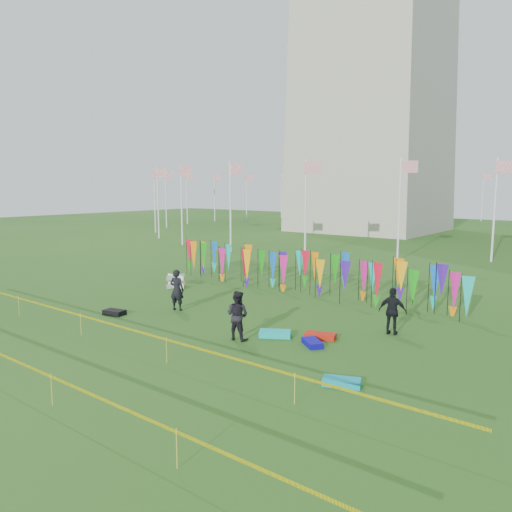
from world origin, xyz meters
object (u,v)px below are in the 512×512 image
Objects in this scene: box_kite at (176,281)px; kite_bag_turquoise at (275,334)px; person_left at (177,290)px; person_mid at (237,315)px; kite_bag_blue at (312,343)px; person_right at (393,311)px; kite_bag_red at (320,336)px; kite_bag_black at (114,312)px; kite_bag_teal at (342,382)px.

kite_bag_turquoise is (10.13, -4.11, -0.27)m from box_kite.
person_left is 5.50m from person_mid.
person_mid is at bearing -156.96° from kite_bag_blue.
kite_bag_blue is at bearing 159.05° from person_left.
person_left is 1.04× the size of person_right.
person_left is (3.96, -3.56, 0.59)m from box_kite.
kite_bag_red reaches higher than kite_bag_blue.
person_mid reaches higher than kite_bag_black.
kite_bag_black is at bearing 38.99° from person_left.
person_right reaches higher than kite_bag_red.
box_kite is at bearing 160.81° from kite_bag_blue.
person_left is 6.26m from kite_bag_turquoise.
person_mid is at bearing 35.11° from person_right.
kite_bag_black is (-9.32, -2.74, 0.00)m from kite_bag_red.
box_kite reaches higher than kite_bag_blue.
person_left is 9.99m from person_right.
box_kite is 0.41× the size of person_mid.
kite_bag_teal is (5.34, -1.51, -0.85)m from person_mid.
kite_bag_red is (2.46, 2.07, -0.85)m from person_mid.
person_right reaches higher than kite_bag_black.
person_mid reaches higher than person_right.
person_left is 7.75m from kite_bag_red.
kite_bag_teal reaches higher than kite_bag_blue.
person_right is at bearing -4.05° from box_kite.
person_mid is 1.96× the size of kite_bag_black.
kite_bag_blue is at bearing -165.09° from person_mid.
person_right is 1.70× the size of kite_bag_teal.
kite_bag_turquoise is 8.01m from kite_bag_black.
kite_bag_black is at bearing -169.22° from kite_bag_blue.
person_mid reaches higher than box_kite.
kite_bag_turquoise is 1.09× the size of kite_bag_teal.
kite_bag_black is at bearing -166.72° from kite_bag_turquoise.
box_kite is at bearing -37.97° from person_mid.
kite_bag_red is (-1.96, -2.24, -0.84)m from person_right.
person_right is 3.09m from kite_bag_red.
person_mid is 3.03m from kite_bag_blue.
box_kite is 0.78× the size of kite_bag_blue.
person_mid reaches higher than kite_bag_red.
box_kite reaches higher than kite_bag_turquoise.
person_mid is 5.61m from kite_bag_teal.
kite_bag_turquoise is 1.22× the size of kite_bag_blue.
kite_bag_black is 0.87× the size of kite_bag_teal.
kite_bag_turquoise is 1.04× the size of kite_bag_red.
box_kite is 5.36m from person_left.
box_kite is at bearing 111.46° from kite_bag_black.
kite_bag_blue is (7.91, -0.58, -0.88)m from person_left.
kite_bag_turquoise is at bearing 32.95° from person_right.
kite_bag_turquoise is at bearing -149.25° from kite_bag_red.
box_kite is at bearing 154.99° from kite_bag_teal.
person_right is 3.71m from kite_bag_blue.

